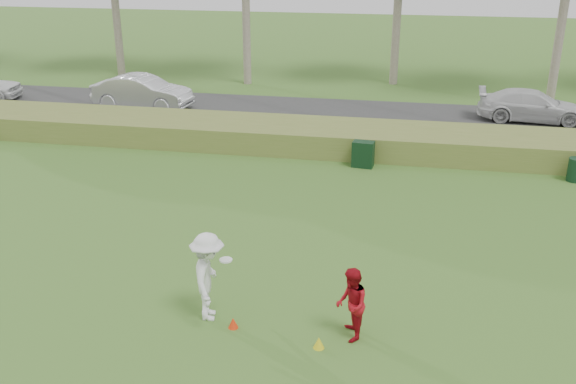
% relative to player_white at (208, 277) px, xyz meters
% --- Properties ---
extents(ground, '(120.00, 120.00, 0.00)m').
position_rel_player_white_xyz_m(ground, '(0.88, 0.25, -0.98)').
color(ground, '#346120').
rests_on(ground, ground).
extents(reed_strip, '(80.00, 3.00, 0.90)m').
position_rel_player_white_xyz_m(reed_strip, '(0.88, 12.25, -0.53)').
color(reed_strip, '#5C6F2C').
rests_on(reed_strip, ground).
extents(park_road, '(80.00, 6.00, 0.06)m').
position_rel_player_white_xyz_m(park_road, '(0.88, 17.25, -0.95)').
color(park_road, '#2D2D2D').
rests_on(park_road, ground).
extents(player_white, '(1.01, 1.38, 1.95)m').
position_rel_player_white_xyz_m(player_white, '(0.00, 0.00, 0.00)').
color(player_white, white).
rests_on(player_white, ground).
extents(player_red, '(0.73, 0.86, 1.55)m').
position_rel_player_white_xyz_m(player_red, '(3.03, -0.19, -0.20)').
color(player_red, '#9E0D17').
rests_on(player_red, ground).
extents(cone_orange, '(0.21, 0.21, 0.23)m').
position_rel_player_white_xyz_m(cone_orange, '(0.60, -0.31, -0.86)').
color(cone_orange, red).
rests_on(cone_orange, ground).
extents(cone_yellow, '(0.22, 0.22, 0.25)m').
position_rel_player_white_xyz_m(cone_yellow, '(2.46, -0.67, -0.85)').
color(cone_yellow, yellow).
rests_on(cone_yellow, ground).
extents(utility_cabinet, '(0.79, 0.55, 0.93)m').
position_rel_player_white_xyz_m(utility_cabinet, '(2.39, 10.39, -0.51)').
color(utility_cabinet, black).
rests_on(utility_cabinet, ground).
extents(trash_bin, '(0.57, 0.57, 0.79)m').
position_rel_player_white_xyz_m(trash_bin, '(9.48, 10.30, -0.58)').
color(trash_bin, black).
rests_on(trash_bin, ground).
extents(car_mid, '(4.81, 2.02, 1.55)m').
position_rel_player_white_xyz_m(car_mid, '(-8.55, 16.67, -0.15)').
color(car_mid, silver).
rests_on(car_mid, park_road).
extents(car_right, '(4.76, 2.17, 1.35)m').
position_rel_player_white_xyz_m(car_right, '(9.18, 17.80, -0.24)').
color(car_right, silver).
rests_on(car_right, park_road).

